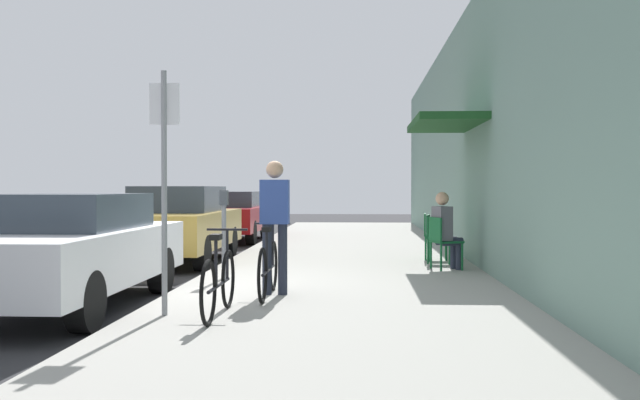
% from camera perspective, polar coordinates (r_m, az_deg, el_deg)
% --- Properties ---
extents(ground_plane, '(60.00, 60.00, 0.00)m').
position_cam_1_polar(ground_plane, '(9.98, -11.28, -7.54)').
color(ground_plane, '#2D2D30').
extents(sidewalk_slab, '(4.50, 32.00, 0.12)m').
position_cam_1_polar(sidewalk_slab, '(11.65, 2.09, -6.00)').
color(sidewalk_slab, '#9E9B93').
rests_on(sidewalk_slab, ground_plane).
extents(building_facade, '(1.40, 32.00, 4.90)m').
position_cam_1_polar(building_facade, '(11.81, 13.85, 5.70)').
color(building_facade, gray).
rests_on(building_facade, ground_plane).
extents(parked_car_0, '(1.80, 4.40, 1.40)m').
position_cam_1_polar(parked_car_0, '(9.14, -19.87, -3.73)').
color(parked_car_0, silver).
rests_on(parked_car_0, ground_plane).
extents(parked_car_1, '(1.80, 4.40, 1.51)m').
position_cam_1_polar(parked_car_1, '(14.17, -11.42, -1.88)').
color(parked_car_1, '#A58433').
rests_on(parked_car_1, ground_plane).
extents(parked_car_2, '(1.80, 4.40, 1.37)m').
position_cam_1_polar(parked_car_2, '(19.72, -7.26, -1.21)').
color(parked_car_2, maroon).
rests_on(parked_car_2, ground_plane).
extents(parking_meter, '(0.12, 0.10, 1.32)m').
position_cam_1_polar(parking_meter, '(10.64, -7.78, -2.20)').
color(parking_meter, slate).
rests_on(parking_meter, sidewalk_slab).
extents(street_sign, '(0.32, 0.06, 2.60)m').
position_cam_1_polar(street_sign, '(7.67, -12.49, 2.18)').
color(street_sign, gray).
rests_on(street_sign, sidewalk_slab).
extents(bicycle_0, '(0.46, 1.71, 0.90)m').
position_cam_1_polar(bicycle_0, '(7.55, -8.18, -6.61)').
color(bicycle_0, black).
rests_on(bicycle_0, sidewalk_slab).
extents(bicycle_1, '(0.46, 1.71, 0.90)m').
position_cam_1_polar(bicycle_1, '(8.83, -4.21, -5.50)').
color(bicycle_1, black).
rests_on(bicycle_1, sidewalk_slab).
extents(cafe_chair_0, '(0.56, 0.56, 0.87)m').
position_cam_1_polar(cafe_chair_0, '(11.84, 9.84, -3.16)').
color(cafe_chair_0, '#14592D').
rests_on(cafe_chair_0, sidewalk_slab).
extents(seated_patron_0, '(0.51, 0.47, 1.29)m').
position_cam_1_polar(seated_patron_0, '(11.86, 10.11, -2.22)').
color(seated_patron_0, '#232838').
rests_on(seated_patron_0, sidewalk_slab).
extents(cafe_chair_1, '(0.51, 0.51, 0.87)m').
position_cam_1_polar(cafe_chair_1, '(12.87, 9.29, -2.82)').
color(cafe_chair_1, '#14592D').
rests_on(cafe_chair_1, sidewalk_slab).
extents(cafe_chair_2, '(0.48, 0.48, 0.87)m').
position_cam_1_polar(cafe_chair_2, '(13.48, 9.01, -2.65)').
color(cafe_chair_2, '#14592D').
rests_on(cafe_chair_2, sidewalk_slab).
extents(pedestrian_standing, '(0.36, 0.22, 1.70)m').
position_cam_1_polar(pedestrian_standing, '(8.95, -3.68, -1.30)').
color(pedestrian_standing, '#232838').
rests_on(pedestrian_standing, sidewalk_slab).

